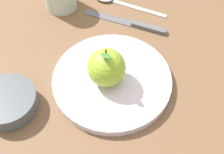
# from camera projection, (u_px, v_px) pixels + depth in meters

# --- Properties ---
(ground_plane) EXTENTS (2.40, 2.40, 0.00)m
(ground_plane) POSITION_uv_depth(u_px,v_px,m) (108.00, 69.00, 0.66)
(ground_plane) COLOR brown
(dinner_plate) EXTENTS (0.23, 0.23, 0.02)m
(dinner_plate) POSITION_uv_depth(u_px,v_px,m) (112.00, 80.00, 0.63)
(dinner_plate) COLOR silver
(dinner_plate) RESTS_ON ground_plane
(apple) EXTENTS (0.07, 0.07, 0.09)m
(apple) POSITION_uv_depth(u_px,v_px,m) (108.00, 68.00, 0.59)
(apple) COLOR #8CB22D
(apple) RESTS_ON dinner_plate
(side_bowl) EXTENTS (0.11, 0.11, 0.03)m
(side_bowl) POSITION_uv_depth(u_px,v_px,m) (7.00, 101.00, 0.59)
(side_bowl) COLOR #4C5156
(side_bowl) RESTS_ON ground_plane
(knife) EXTENTS (0.07, 0.19, 0.01)m
(knife) POSITION_uv_depth(u_px,v_px,m) (132.00, 23.00, 0.73)
(knife) COLOR #59595E
(knife) RESTS_ON ground_plane
(spoon) EXTENTS (0.08, 0.18, 0.01)m
(spoon) POSITION_uv_depth(u_px,v_px,m) (112.00, 0.00, 0.78)
(spoon) COLOR silver
(spoon) RESTS_ON ground_plane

